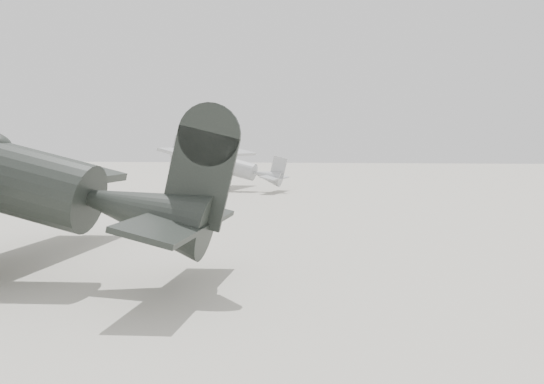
{
  "coord_description": "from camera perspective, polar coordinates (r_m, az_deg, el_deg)",
  "views": [
    {
      "loc": [
        4.01,
        -12.98,
        2.99
      ],
      "look_at": [
        1.66,
        3.89,
        1.5
      ],
      "focal_mm": 35.0,
      "sensor_mm": 36.0,
      "label": 1
    }
  ],
  "objects": [
    {
      "name": "lowwing_monoplane",
      "position": [
        12.92,
        -26.58,
        1.23
      ],
      "size": [
        9.48,
        13.13,
        4.27
      ],
      "rotation": [
        0.0,
        0.24,
        -0.01
      ],
      "color": "black",
      "rests_on": "ground"
    },
    {
      "name": "highwing_monoplane",
      "position": [
        35.41,
        -5.41,
        3.43
      ],
      "size": [
        8.22,
        11.52,
        3.25
      ],
      "rotation": [
        0.0,
        0.23,
        -0.18
      ],
      "color": "#98999D",
      "rests_on": "ground"
    },
    {
      "name": "ground",
      "position": [
        13.91,
        -9.09,
        -7.48
      ],
      "size": [
        160.0,
        160.0,
        0.0
      ],
      "primitive_type": "plane",
      "color": "#9D968B",
      "rests_on": "ground"
    }
  ]
}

